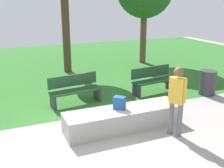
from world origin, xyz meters
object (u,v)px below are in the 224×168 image
Objects in this scene: park_bench_far_right at (75,89)px; trash_bin at (208,83)px; backpack_on_ledge at (119,103)px; park_bench_center_lawn at (153,79)px; skater_performing_trick at (177,96)px; concrete_ledge at (124,118)px.

park_bench_far_right is 1.96× the size of trash_bin.
backpack_on_ledge is 3.04m from park_bench_center_lawn.
park_bench_center_lawn is at bearing -91.17° from backpack_on_ledge.
park_bench_center_lawn is at bearing -0.39° from park_bench_far_right.
backpack_on_ledge is at bearing 141.34° from skater_performing_trick.
trash_bin is (3.86, 1.17, -0.26)m from backpack_on_ledge.
concrete_ledge is at bearing 139.99° from skater_performing_trick.
backpack_on_ledge is 2.16m from park_bench_far_right.
backpack_on_ledge reaches higher than trash_bin.
park_bench_far_right is at bearing -28.70° from backpack_on_ledge.
concrete_ledge is 9.48× the size of backpack_on_ledge.
backpack_on_ledge is (-0.11, 0.05, 0.42)m from concrete_ledge.
backpack_on_ledge is 0.19× the size of skater_performing_trick.
skater_performing_trick reaches higher than trash_bin.
trash_bin reaches higher than concrete_ledge.
skater_performing_trick is at bearing -40.01° from concrete_ledge.
backpack_on_ledge is at bearing -163.08° from trash_bin.
park_bench_center_lawn is at bearing 44.86° from concrete_ledge.
skater_performing_trick is at bearing -60.77° from park_bench_far_right.
concrete_ledge is at bearing -157.62° from backpack_on_ledge.
backpack_on_ledge is 0.38× the size of trash_bin.
trash_bin is at bearing 36.20° from skater_performing_trick.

